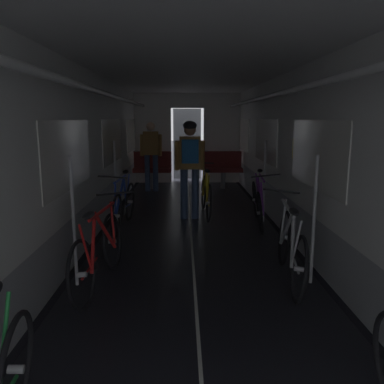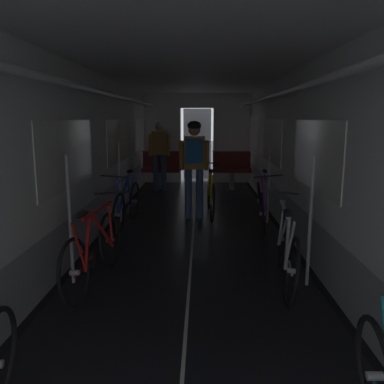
# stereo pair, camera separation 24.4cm
# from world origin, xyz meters

# --- Properties ---
(train_car_shell) EXTENTS (3.14, 12.34, 2.57)m
(train_car_shell) POSITION_xyz_m (-0.00, 3.60, 1.70)
(train_car_shell) COLOR black
(train_car_shell) RESTS_ON ground
(bench_seat_far_left) EXTENTS (0.98, 0.51, 0.95)m
(bench_seat_far_left) POSITION_xyz_m (-0.90, 8.07, 0.57)
(bench_seat_far_left) COLOR gray
(bench_seat_far_left) RESTS_ON ground
(bench_seat_far_right) EXTENTS (0.98, 0.51, 0.95)m
(bench_seat_far_right) POSITION_xyz_m (0.90, 8.07, 0.57)
(bench_seat_far_right) COLOR gray
(bench_seat_far_right) RESTS_ON ground
(bicycle_purple) EXTENTS (0.44, 1.69, 0.95)m
(bicycle_purple) POSITION_xyz_m (1.12, 4.48, 0.38)
(bicycle_purple) COLOR black
(bicycle_purple) RESTS_ON ground
(bicycle_silver) EXTENTS (0.44, 1.69, 0.95)m
(bicycle_silver) POSITION_xyz_m (1.05, 2.16, 0.38)
(bicycle_silver) COLOR black
(bicycle_silver) RESTS_ON ground
(bicycle_blue) EXTENTS (0.44, 1.69, 0.95)m
(bicycle_blue) POSITION_xyz_m (-1.09, 4.35, 0.38)
(bicycle_blue) COLOR black
(bicycle_blue) RESTS_ON ground
(bicycle_red) EXTENTS (0.46, 1.69, 0.95)m
(bicycle_red) POSITION_xyz_m (-1.01, 2.06, 0.38)
(bicycle_red) COLOR black
(bicycle_red) RESTS_ON ground
(person_cyclist_aisle) EXTENTS (0.54, 0.40, 1.73)m
(person_cyclist_aisle) POSITION_xyz_m (-0.00, 4.93, 1.07)
(person_cyclist_aisle) COLOR #384C75
(person_cyclist_aisle) RESTS_ON ground
(bicycle_yellow_in_aisle) EXTENTS (0.44, 1.69, 0.94)m
(bicycle_yellow_in_aisle) POSITION_xyz_m (0.30, 5.19, 0.38)
(bicycle_yellow_in_aisle) COLOR black
(bicycle_yellow_in_aisle) RESTS_ON ground
(person_standing_near_bench) EXTENTS (0.53, 0.23, 1.69)m
(person_standing_near_bench) POSITION_xyz_m (-0.90, 7.70, 0.98)
(person_standing_near_bench) COLOR #384C75
(person_standing_near_bench) RESTS_ON ground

